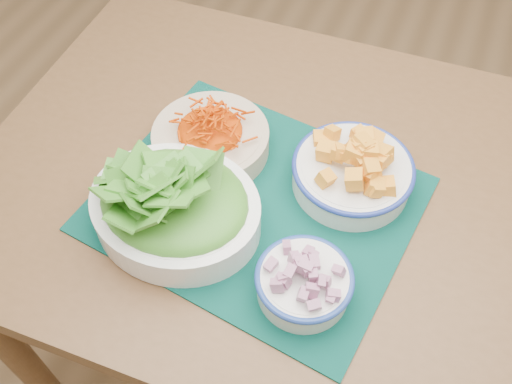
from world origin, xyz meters
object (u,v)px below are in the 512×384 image
placemat (256,204)px  squash_bowl (353,167)px  table (316,221)px  onion_bowl (304,280)px  lettuce_bowl (175,202)px  carrot_bowl (210,135)px

placemat → squash_bowl: (0.13, 0.10, 0.05)m
table → onion_bowl: onion_bowl is taller
lettuce_bowl → onion_bowl: bearing=-9.1°
carrot_bowl → onion_bowl: bearing=-40.1°
squash_bowl → table: bearing=-150.6°
onion_bowl → lettuce_bowl: bearing=169.5°
carrot_bowl → squash_bowl: (0.25, 0.02, 0.01)m
carrot_bowl → onion_bowl: 0.32m
carrot_bowl → lettuce_bowl: bearing=-84.6°
squash_bowl → lettuce_bowl: 0.30m
placemat → lettuce_bowl: bearing=-133.0°
carrot_bowl → squash_bowl: 0.25m
table → squash_bowl: 0.16m
squash_bowl → onion_bowl: (-0.01, -0.22, -0.01)m
placemat → carrot_bowl: (-0.12, 0.08, 0.04)m
carrot_bowl → onion_bowl: carrot_bowl is taller
table → carrot_bowl: 0.25m
table → onion_bowl: bearing=-81.4°
lettuce_bowl → carrot_bowl: bearing=96.8°
placemat → onion_bowl: (0.13, -0.12, 0.04)m
table → onion_bowl: (0.04, -0.20, 0.14)m
onion_bowl → placemat: bearing=135.1°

